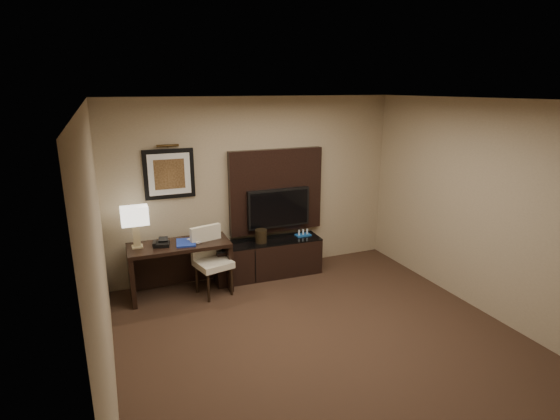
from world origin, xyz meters
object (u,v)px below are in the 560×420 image
desk_chair (213,263)px  water_bottle (204,232)px  credenza (268,258)px  desk_phone (161,242)px  desk (181,268)px  ice_bucket (261,236)px  tv (279,208)px  table_lamp (136,227)px  minibar_tray (303,233)px

desk_chair → water_bottle: bearing=85.9°
credenza → desk_phone: (-1.58, -0.09, 0.51)m
credenza → desk_chair: desk_chair is taller
desk → ice_bucket: bearing=3.5°
desk → water_bottle: bearing=13.1°
desk → credenza: desk is taller
desk_chair → credenza: bearing=4.5°
desk_chair → desk: bearing=138.5°
tv → water_bottle: (-1.22, -0.16, -0.19)m
table_lamp → minibar_tray: bearing=0.7°
desk_phone → water_bottle: bearing=20.1°
desk → credenza: (1.34, 0.09, -0.09)m
desk_chair → table_lamp: size_ratio=1.61×
table_lamp → minibar_tray: 2.52m
desk → tv: tv is taller
desk → tv: 1.73m
table_lamp → minibar_tray: (2.49, 0.03, -0.42)m
desk → desk_chair: 0.48m
desk_chair → desk_phone: desk_chair is taller
desk → table_lamp: table_lamp is taller
desk → credenza: bearing=4.6°
desk → desk_phone: desk_phone is taller
water_bottle → ice_bucket: size_ratio=0.93×
credenza → desk_chair: (-0.92, -0.31, 0.18)m
desk_phone → water_bottle: 0.61m
desk_chair → desk_phone: 0.76m
credenza → ice_bucket: (-0.11, -0.03, 0.38)m
tv → minibar_tray: (0.36, -0.14, -0.41)m
desk → water_bottle: size_ratio=7.40×
credenza → tv: size_ratio=1.65×
credenza → minibar_tray: minibar_tray is taller
desk → ice_bucket: 1.27m
credenza → minibar_tray: (0.60, 0.01, 0.33)m
desk_chair → desk_phone: size_ratio=4.44×
desk → credenza: size_ratio=0.84×
ice_bucket → minibar_tray: bearing=3.4°
credenza → table_lamp: bearing=-177.0°
desk_chair → ice_bucket: (0.81, 0.28, 0.20)m
desk → desk_chair: size_ratio=1.48×
tv → table_lamp: tv is taller
table_lamp → desk_phone: size_ratio=2.75×
desk_phone → water_bottle: (0.60, 0.08, 0.04)m
desk → table_lamp: size_ratio=2.38×
desk → desk_phone: bearing=-178.0°
desk → credenza: 1.35m
credenza → desk_phone: 1.66m
water_bottle → credenza: bearing=0.5°
tv → water_bottle: 1.24m
ice_bucket → water_bottle: bearing=178.5°
table_lamp → ice_bucket: table_lamp is taller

